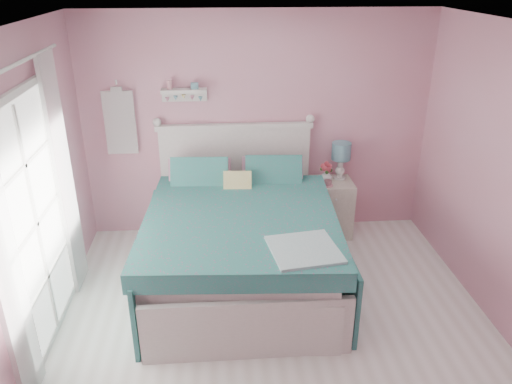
{
  "coord_description": "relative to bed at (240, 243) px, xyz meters",
  "views": [
    {
      "loc": [
        -0.46,
        -3.32,
        2.99
      ],
      "look_at": [
        -0.1,
        1.2,
        0.94
      ],
      "focal_mm": 35.0,
      "sensor_mm": 36.0,
      "label": 1
    }
  ],
  "objects": [
    {
      "name": "floor",
      "position": [
        0.27,
        -1.08,
        -0.43
      ],
      "size": [
        4.5,
        4.5,
        0.0
      ],
      "primitive_type": "plane",
      "color": "silver",
      "rests_on": "ground"
    },
    {
      "name": "room_shell",
      "position": [
        0.27,
        -1.08,
        1.15
      ],
      "size": [
        4.5,
        4.5,
        4.5
      ],
      "color": "#CE8293",
      "rests_on": "floor"
    },
    {
      "name": "bed",
      "position": [
        0.0,
        0.0,
        0.0
      ],
      "size": [
        1.95,
        2.38,
        1.35
      ],
      "rotation": [
        0.0,
        0.0,
        -0.06
      ],
      "color": "silver",
      "rests_on": "floor"
    },
    {
      "name": "nightstand",
      "position": [
        1.14,
        0.91,
        -0.09
      ],
      "size": [
        0.47,
        0.47,
        0.68
      ],
      "color": "beige",
      "rests_on": "floor"
    },
    {
      "name": "table_lamp",
      "position": [
        1.24,
        1.0,
        0.56
      ],
      "size": [
        0.22,
        0.22,
        0.45
      ],
      "color": "white",
      "rests_on": "nightstand"
    },
    {
      "name": "vase",
      "position": [
        1.06,
        0.92,
        0.32
      ],
      "size": [
        0.17,
        0.17,
        0.15
      ],
      "primitive_type": "imported",
      "rotation": [
        0.0,
        0.0,
        0.26
      ],
      "color": "silver",
      "rests_on": "nightstand"
    },
    {
      "name": "teacup",
      "position": [
        1.05,
        0.79,
        0.28
      ],
      "size": [
        0.12,
        0.12,
        0.07
      ],
      "primitive_type": "imported",
      "rotation": [
        0.0,
        0.0,
        0.43
      ],
      "color": "#BD7F8A",
      "rests_on": "nightstand"
    },
    {
      "name": "roses",
      "position": [
        1.05,
        0.92,
        0.44
      ],
      "size": [
        0.14,
        0.11,
        0.12
      ],
      "color": "#D04757",
      "rests_on": "vase"
    },
    {
      "name": "wall_shelf",
      "position": [
        -0.55,
        1.11,
        1.3
      ],
      "size": [
        0.5,
        0.15,
        0.25
      ],
      "color": "silver",
      "rests_on": "room_shell"
    },
    {
      "name": "hanging_dress",
      "position": [
        -1.28,
        1.1,
        0.97
      ],
      "size": [
        0.34,
        0.03,
        0.72
      ],
      "primitive_type": "cube",
      "color": "white",
      "rests_on": "room_shell"
    },
    {
      "name": "french_door",
      "position": [
        -1.7,
        -0.68,
        0.64
      ],
      "size": [
        0.04,
        1.32,
        2.16
      ],
      "color": "silver",
      "rests_on": "floor"
    },
    {
      "name": "curtain_near",
      "position": [
        -1.65,
        -1.43,
        0.75
      ],
      "size": [
        0.04,
        0.4,
        2.32
      ],
      "primitive_type": "cube",
      "color": "white",
      "rests_on": "floor"
    },
    {
      "name": "curtain_far",
      "position": [
        -1.65,
        0.06,
        0.75
      ],
      "size": [
        0.04,
        0.4,
        2.32
      ],
      "primitive_type": "cube",
      "color": "white",
      "rests_on": "floor"
    }
  ]
}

